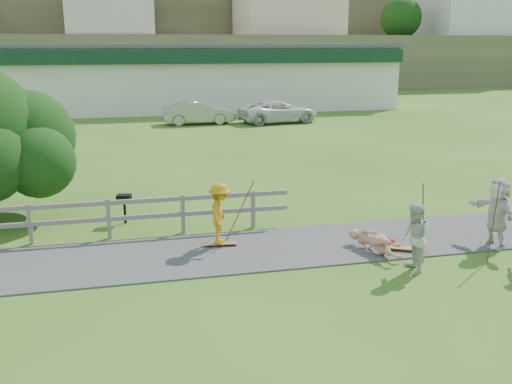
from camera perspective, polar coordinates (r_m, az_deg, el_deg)
ground at (r=13.05m, az=-5.64°, el=-8.63°), size 260.00×260.00×0.00m
path at (r=14.42m, az=-6.46°, el=-6.24°), size 34.00×3.00×0.04m
fence at (r=16.12m, az=-23.88°, el=-2.54°), size 15.05×0.10×1.10m
strip_mall at (r=47.23m, az=-6.75°, el=11.46°), size 32.50×10.75×5.10m
skater_rider at (r=14.68m, az=-3.60°, el=-2.57°), size 0.83×1.15×1.61m
skater_fallen at (r=14.68m, az=11.79°, el=-4.92°), size 1.69×0.91×0.60m
spectator_a at (r=13.55m, az=15.55°, el=-4.52°), size 0.75×0.89×1.64m
spectator_d at (r=15.89m, az=22.97°, el=-1.93°), size 0.68×1.75×1.85m
car_silver at (r=37.70m, az=-5.82°, el=7.90°), size 4.53×1.64×1.49m
car_white at (r=38.23m, az=2.25°, el=8.04°), size 5.59×3.25×1.46m
bbq at (r=17.14m, az=-13.00°, el=-1.67°), size 0.46×0.40×0.87m
longboard_rider at (r=14.92m, az=-3.55°, el=-5.34°), size 0.88×0.29×0.10m
longboard_fallen at (r=15.02m, az=14.69°, el=-5.63°), size 0.99×0.67×0.11m
helmet at (r=15.28m, az=13.26°, el=-4.89°), size 0.26×0.26×0.26m
pole_rider at (r=15.13m, az=-1.63°, el=-1.59°), size 0.03×0.03×1.82m
pole_spec_left at (r=14.11m, az=16.37°, el=-3.04°), size 0.03×0.03×2.00m
pole_spec_right at (r=14.71m, az=22.64°, el=-2.85°), size 0.03×0.03×2.01m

